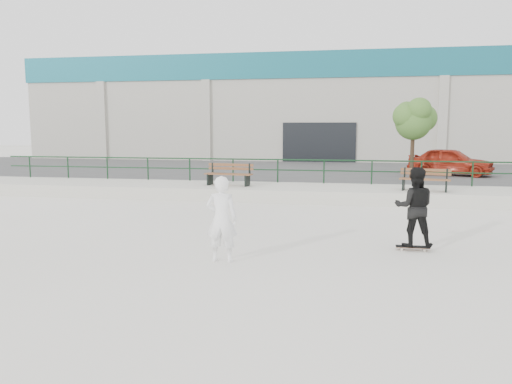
% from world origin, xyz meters
% --- Properties ---
extents(ground, '(120.00, 120.00, 0.00)m').
position_xyz_m(ground, '(0.00, 0.00, 0.00)').
color(ground, beige).
rests_on(ground, ground).
extents(ledge, '(30.00, 3.00, 0.50)m').
position_xyz_m(ledge, '(0.00, 9.50, 0.25)').
color(ledge, beige).
rests_on(ledge, ground).
extents(parking_strip, '(60.00, 14.00, 0.50)m').
position_xyz_m(parking_strip, '(0.00, 18.00, 0.25)').
color(parking_strip, '#3E3E3E').
rests_on(parking_strip, ground).
extents(railing, '(28.00, 0.06, 1.03)m').
position_xyz_m(railing, '(-0.00, 10.80, 1.24)').
color(railing, '#13361C').
rests_on(railing, ledge).
extents(commercial_building, '(44.20, 16.33, 8.00)m').
position_xyz_m(commercial_building, '(-0.00, 31.99, 4.58)').
color(commercial_building, '#B3AFA1').
rests_on(commercial_building, ground).
extents(bench_left, '(2.04, 0.82, 0.91)m').
position_xyz_m(bench_left, '(-2.84, 9.39, 0.95)').
color(bench_left, brown).
rests_on(bench_left, ledge).
extents(bench_right, '(1.92, 0.91, 0.85)m').
position_xyz_m(bench_right, '(4.90, 9.03, 0.92)').
color(bench_right, brown).
rests_on(bench_right, ledge).
extents(tree, '(2.12, 1.88, 3.76)m').
position_xyz_m(tree, '(5.03, 14.11, 3.32)').
color(tree, '#3F311F').
rests_on(tree, parking_strip).
extents(red_car, '(4.37, 2.96, 1.38)m').
position_xyz_m(red_car, '(7.06, 15.67, 1.19)').
color(red_car, '#A32514').
rests_on(red_car, parking_strip).
extents(skateboard, '(0.78, 0.22, 0.09)m').
position_xyz_m(skateboard, '(3.58, 1.45, 0.07)').
color(skateboard, black).
rests_on(skateboard, ground).
extents(standing_skater, '(0.94, 0.75, 1.89)m').
position_xyz_m(standing_skater, '(3.58, 1.45, 1.04)').
color(standing_skater, black).
rests_on(standing_skater, skateboard).
extents(seated_skater, '(0.70, 0.46, 1.88)m').
position_xyz_m(seated_skater, '(-0.65, -0.37, 0.94)').
color(seated_skater, white).
rests_on(seated_skater, ground).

